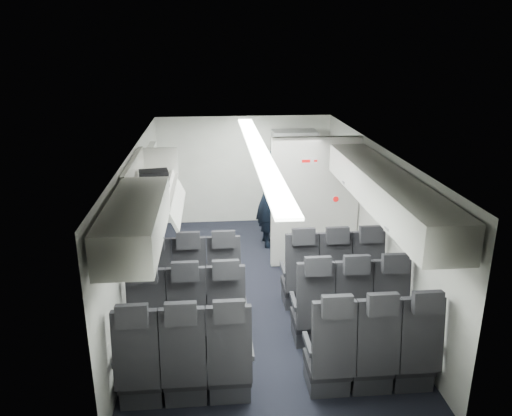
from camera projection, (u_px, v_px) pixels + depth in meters
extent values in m
cube|color=black|center=(258.00, 289.00, 7.48)|extent=(3.40, 6.00, 0.01)
cube|color=silver|center=(259.00, 148.00, 6.78)|extent=(3.40, 6.00, 0.01)
cube|color=silver|center=(244.00, 170.00, 9.96)|extent=(3.40, 0.01, 2.15)
cube|color=silver|center=(291.00, 342.00, 4.30)|extent=(3.40, 0.01, 2.15)
cube|color=silver|center=(138.00, 226.00, 6.98)|extent=(0.01, 6.00, 2.15)
cube|color=silver|center=(374.00, 218.00, 7.27)|extent=(0.01, 6.00, 2.15)
cube|color=white|center=(259.00, 151.00, 6.80)|extent=(0.25, 5.52, 0.03)
cube|color=black|center=(159.00, 291.00, 6.84)|extent=(0.44, 0.46, 0.12)
cube|color=#2D2D33|center=(159.00, 302.00, 6.89)|extent=(0.42, 0.42, 0.22)
cube|color=black|center=(155.00, 269.00, 6.49)|extent=(0.44, 0.20, 0.80)
cube|color=black|center=(152.00, 242.00, 6.31)|extent=(0.30, 0.12, 0.23)
cube|color=#2D2D33|center=(141.00, 275.00, 6.70)|extent=(0.05, 0.40, 0.06)
cube|color=#2D2D33|center=(174.00, 273.00, 6.74)|extent=(0.05, 0.40, 0.06)
cube|color=black|center=(192.00, 290.00, 6.88)|extent=(0.44, 0.46, 0.12)
cube|color=#2D2D33|center=(192.00, 300.00, 6.93)|extent=(0.42, 0.42, 0.22)
cube|color=black|center=(190.00, 267.00, 6.53)|extent=(0.44, 0.20, 0.80)
cube|color=black|center=(188.00, 240.00, 6.35)|extent=(0.30, 0.12, 0.23)
cube|color=#2D2D33|center=(174.00, 273.00, 6.74)|extent=(0.05, 0.40, 0.06)
cube|color=#2D2D33|center=(207.00, 272.00, 6.78)|extent=(0.05, 0.40, 0.06)
cube|color=black|center=(224.00, 289.00, 6.92)|extent=(0.44, 0.46, 0.12)
cube|color=#2D2D33|center=(224.00, 299.00, 6.97)|extent=(0.42, 0.42, 0.22)
cube|color=black|center=(224.00, 266.00, 6.57)|extent=(0.44, 0.20, 0.80)
cube|color=black|center=(224.00, 239.00, 6.39)|extent=(0.30, 0.12, 0.23)
cube|color=#2D2D33|center=(208.00, 272.00, 6.78)|extent=(0.05, 0.40, 0.06)
cube|color=#2D2D33|center=(240.00, 271.00, 6.82)|extent=(0.05, 0.40, 0.06)
cube|color=black|center=(298.00, 285.00, 7.01)|extent=(0.44, 0.46, 0.12)
cube|color=#2D2D33|center=(298.00, 296.00, 7.06)|extent=(0.42, 0.42, 0.22)
cube|color=black|center=(302.00, 263.00, 6.65)|extent=(0.44, 0.20, 0.80)
cube|color=black|center=(304.00, 237.00, 6.48)|extent=(0.30, 0.12, 0.23)
cube|color=#2D2D33|center=(283.00, 269.00, 6.87)|extent=(0.05, 0.40, 0.06)
cube|color=#2D2D33|center=(315.00, 268.00, 6.91)|extent=(0.05, 0.40, 0.06)
cube|color=black|center=(330.00, 284.00, 7.05)|extent=(0.44, 0.46, 0.12)
cube|color=#2D2D33|center=(329.00, 294.00, 7.10)|extent=(0.42, 0.42, 0.22)
cube|color=black|center=(335.00, 262.00, 6.69)|extent=(0.44, 0.20, 0.80)
cube|color=black|center=(337.00, 235.00, 6.52)|extent=(0.30, 0.12, 0.23)
cube|color=#2D2D33|center=(316.00, 268.00, 6.91)|extent=(0.05, 0.40, 0.06)
cube|color=#2D2D33|center=(347.00, 266.00, 6.95)|extent=(0.05, 0.40, 0.06)
cube|color=black|center=(361.00, 283.00, 7.08)|extent=(0.44, 0.46, 0.12)
cube|color=#2D2D33|center=(360.00, 293.00, 7.13)|extent=(0.42, 0.42, 0.22)
cube|color=black|center=(368.00, 260.00, 6.73)|extent=(0.44, 0.20, 0.80)
cube|color=black|center=(371.00, 234.00, 6.56)|extent=(0.30, 0.12, 0.23)
cube|color=#2D2D33|center=(347.00, 266.00, 6.95)|extent=(0.05, 0.40, 0.06)
cube|color=#2D2D33|center=(378.00, 265.00, 6.98)|extent=(0.05, 0.40, 0.06)
cube|color=black|center=(152.00, 327.00, 5.99)|extent=(0.44, 0.46, 0.12)
cube|color=#2D2D33|center=(152.00, 339.00, 6.04)|extent=(0.42, 0.42, 0.22)
cube|color=black|center=(147.00, 303.00, 5.64)|extent=(0.44, 0.20, 0.80)
cube|color=black|center=(144.00, 273.00, 5.47)|extent=(0.30, 0.12, 0.23)
cube|color=#2D2D33|center=(131.00, 309.00, 5.86)|extent=(0.05, 0.40, 0.06)
cube|color=#2D2D33|center=(169.00, 307.00, 5.89)|extent=(0.05, 0.40, 0.06)
cube|color=black|center=(189.00, 325.00, 6.03)|extent=(0.44, 0.46, 0.12)
cube|color=#2D2D33|center=(190.00, 337.00, 6.08)|extent=(0.42, 0.42, 0.22)
cube|color=black|center=(187.00, 301.00, 5.68)|extent=(0.44, 0.20, 0.80)
cube|color=black|center=(185.00, 271.00, 5.50)|extent=(0.30, 0.12, 0.23)
cube|color=#2D2D33|center=(169.00, 307.00, 5.89)|extent=(0.05, 0.40, 0.06)
cube|color=#2D2D33|center=(207.00, 305.00, 5.93)|extent=(0.05, 0.40, 0.06)
cube|color=black|center=(226.00, 323.00, 6.07)|extent=(0.44, 0.46, 0.12)
cube|color=#2D2D33|center=(227.00, 335.00, 6.12)|extent=(0.42, 0.42, 0.22)
cube|color=black|center=(226.00, 300.00, 5.72)|extent=(0.44, 0.20, 0.80)
cube|color=black|center=(226.00, 270.00, 5.54)|extent=(0.30, 0.12, 0.23)
cube|color=#2D2D33|center=(208.00, 305.00, 5.93)|extent=(0.05, 0.40, 0.06)
cube|color=#2D2D33|center=(244.00, 304.00, 5.97)|extent=(0.05, 0.40, 0.06)
cube|color=black|center=(311.00, 319.00, 6.16)|extent=(0.44, 0.46, 0.12)
cube|color=#2D2D33|center=(310.00, 331.00, 6.21)|extent=(0.42, 0.42, 0.22)
cube|color=black|center=(316.00, 296.00, 5.81)|extent=(0.44, 0.20, 0.80)
cube|color=black|center=(318.00, 266.00, 5.63)|extent=(0.30, 0.12, 0.23)
cube|color=#2D2D33|center=(294.00, 301.00, 6.02)|extent=(0.05, 0.40, 0.06)
cube|color=#2D2D33|center=(330.00, 300.00, 6.06)|extent=(0.05, 0.40, 0.06)
cube|color=black|center=(346.00, 318.00, 6.20)|extent=(0.44, 0.46, 0.12)
cube|color=#2D2D33|center=(346.00, 329.00, 6.25)|extent=(0.42, 0.42, 0.22)
cube|color=black|center=(353.00, 294.00, 5.84)|extent=(0.44, 0.20, 0.80)
cube|color=black|center=(357.00, 265.00, 5.67)|extent=(0.30, 0.12, 0.23)
cube|color=#2D2D33|center=(331.00, 300.00, 6.06)|extent=(0.05, 0.40, 0.06)
cube|color=#2D2D33|center=(366.00, 298.00, 6.10)|extent=(0.05, 0.40, 0.06)
cube|color=black|center=(381.00, 316.00, 6.23)|extent=(0.44, 0.46, 0.12)
cube|color=#2D2D33|center=(380.00, 327.00, 6.29)|extent=(0.42, 0.42, 0.22)
cube|color=black|center=(391.00, 292.00, 5.88)|extent=(0.44, 0.20, 0.80)
cube|color=black|center=(395.00, 263.00, 5.71)|extent=(0.30, 0.12, 0.23)
cube|color=#2D2D33|center=(367.00, 298.00, 6.10)|extent=(0.05, 0.40, 0.06)
cube|color=#2D2D33|center=(402.00, 296.00, 6.14)|extent=(0.05, 0.40, 0.06)
cube|color=black|center=(142.00, 375.00, 5.14)|extent=(0.44, 0.46, 0.12)
cube|color=#2D2D33|center=(143.00, 387.00, 5.19)|extent=(0.42, 0.42, 0.22)
cube|color=black|center=(136.00, 350.00, 4.79)|extent=(0.44, 0.20, 0.80)
cube|color=black|center=(132.00, 316.00, 4.62)|extent=(0.30, 0.12, 0.23)
cube|color=#2D2D33|center=(118.00, 354.00, 5.01)|extent=(0.05, 0.40, 0.06)
cube|color=#2D2D33|center=(162.00, 352.00, 5.04)|extent=(0.05, 0.40, 0.06)
cube|color=black|center=(186.00, 372.00, 5.18)|extent=(0.44, 0.46, 0.12)
cube|color=#2D2D33|center=(187.00, 385.00, 5.23)|extent=(0.42, 0.42, 0.22)
cube|color=black|center=(183.00, 347.00, 4.83)|extent=(0.44, 0.20, 0.80)
cube|color=black|center=(181.00, 314.00, 4.65)|extent=(0.30, 0.12, 0.23)
cube|color=#2D2D33|center=(163.00, 352.00, 5.04)|extent=(0.05, 0.40, 0.06)
cube|color=#2D2D33|center=(206.00, 350.00, 5.08)|extent=(0.05, 0.40, 0.06)
cube|color=black|center=(229.00, 370.00, 5.22)|extent=(0.44, 0.46, 0.12)
cube|color=#2D2D33|center=(230.00, 382.00, 5.27)|extent=(0.42, 0.42, 0.22)
cube|color=black|center=(229.00, 345.00, 4.87)|extent=(0.44, 0.20, 0.80)
cube|color=black|center=(229.00, 312.00, 4.69)|extent=(0.30, 0.12, 0.23)
cube|color=#2D2D33|center=(207.00, 350.00, 5.08)|extent=(0.05, 0.40, 0.06)
cube|color=#2D2D33|center=(250.00, 347.00, 5.12)|extent=(0.05, 0.40, 0.06)
cube|color=black|center=(327.00, 364.00, 5.31)|extent=(0.44, 0.46, 0.12)
cube|color=#2D2D33|center=(326.00, 377.00, 5.36)|extent=(0.42, 0.42, 0.22)
cube|color=black|center=(334.00, 339.00, 4.96)|extent=(0.44, 0.20, 0.80)
cube|color=black|center=(337.00, 306.00, 4.78)|extent=(0.30, 0.12, 0.23)
cube|color=#2D2D33|center=(308.00, 344.00, 5.17)|extent=(0.05, 0.40, 0.06)
cube|color=#2D2D33|center=(349.00, 342.00, 5.21)|extent=(0.05, 0.40, 0.06)
cube|color=black|center=(368.00, 362.00, 5.35)|extent=(0.44, 0.46, 0.12)
cube|color=#2D2D33|center=(367.00, 374.00, 5.40)|extent=(0.42, 0.42, 0.22)
cube|color=black|center=(378.00, 337.00, 5.00)|extent=(0.44, 0.20, 0.80)
cube|color=black|center=(383.00, 304.00, 4.82)|extent=(0.30, 0.12, 0.23)
cube|color=#2D2D33|center=(350.00, 342.00, 5.21)|extent=(0.05, 0.40, 0.06)
cube|color=#2D2D33|center=(391.00, 340.00, 5.25)|extent=(0.05, 0.40, 0.06)
cube|color=black|center=(409.00, 359.00, 5.39)|extent=(0.44, 0.46, 0.12)
cube|color=#2D2D33|center=(407.00, 372.00, 5.44)|extent=(0.42, 0.42, 0.22)
cube|color=black|center=(421.00, 335.00, 5.03)|extent=(0.44, 0.20, 0.80)
cube|color=black|center=(428.00, 302.00, 4.86)|extent=(0.30, 0.12, 0.23)
cube|color=#2D2D33|center=(392.00, 340.00, 5.25)|extent=(0.05, 0.40, 0.06)
cube|color=#2D2D33|center=(433.00, 338.00, 5.29)|extent=(0.05, 0.40, 0.06)
cube|color=white|center=(136.00, 222.00, 4.87)|extent=(0.52, 1.80, 0.40)
cylinder|color=slate|center=(162.00, 236.00, 4.94)|extent=(0.04, 0.10, 0.04)
cube|color=#9E9E93|center=(155.00, 190.00, 6.59)|extent=(0.52, 1.70, 0.04)
cube|color=white|center=(134.00, 176.00, 6.50)|extent=(0.06, 1.70, 0.44)
cube|color=white|center=(147.00, 194.00, 5.74)|extent=(0.52, 0.04, 0.40)
cube|color=white|center=(160.00, 161.00, 7.31)|extent=(0.52, 0.04, 0.40)
cube|color=white|center=(175.00, 198.00, 6.64)|extent=(0.21, 1.61, 0.38)
cube|color=white|center=(413.00, 213.00, 5.11)|extent=(0.52, 1.80, 0.40)
cylinder|color=slate|center=(388.00, 229.00, 5.14)|extent=(0.04, 0.10, 0.04)
cube|color=white|center=(363.00, 171.00, 6.76)|extent=(0.52, 1.70, 0.40)
cylinder|color=slate|center=(344.00, 183.00, 6.79)|extent=(0.04, 0.10, 0.04)
cube|color=silver|center=(315.00, 203.00, 7.97)|extent=(1.40, 0.12, 2.13)
cube|color=white|center=(309.00, 161.00, 7.66)|extent=(0.24, 0.01, 0.10)
cube|color=red|center=(306.00, 161.00, 7.65)|extent=(0.13, 0.01, 0.04)
cube|color=red|center=(316.00, 161.00, 7.66)|extent=(0.05, 0.01, 0.03)
cylinder|color=white|center=(336.00, 199.00, 7.90)|extent=(0.11, 0.01, 0.11)
cylinder|color=red|center=(336.00, 199.00, 7.90)|extent=(0.09, 0.01, 0.09)
cube|color=#939399|center=(293.00, 179.00, 9.82)|extent=(0.85, 0.50, 1.90)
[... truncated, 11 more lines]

